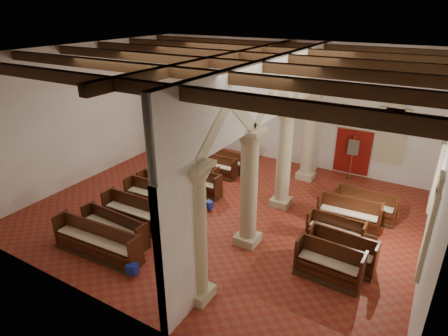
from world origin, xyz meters
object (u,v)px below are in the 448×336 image
Objects in this scene: processional_banner at (351,163)px; nave_pew_0 at (98,245)px; aisle_pew_0 at (328,268)px; pipe_organ at (204,124)px; lectern at (252,152)px.

nave_pew_0 is (-5.64, -10.04, -0.39)m from processional_banner.
aisle_pew_0 is at bearing -85.17° from processional_banner.
nave_pew_0 is (2.44, -10.05, -1.00)m from pipe_organ.
nave_pew_0 is at bearing -156.78° from aisle_pew_0.
processional_banner is at bearing -0.05° from pipe_organ.
processional_banner reaches higher than lectern.
aisle_pew_0 is (6.02, -7.07, -0.07)m from lectern.
aisle_pew_0 is (6.75, 2.61, 0.02)m from nave_pew_0.
pipe_organ is 8.10m from processional_banner.
nave_pew_0 is (-0.73, -9.69, -0.10)m from lectern.
pipe_organ is 2.25× the size of aisle_pew_0.
processional_banner is 0.63× the size of nave_pew_0.
lectern reaches higher than nave_pew_0.
lectern is (3.17, -0.36, -0.91)m from pipe_organ.
processional_banner is at bearing 17.63° from lectern.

